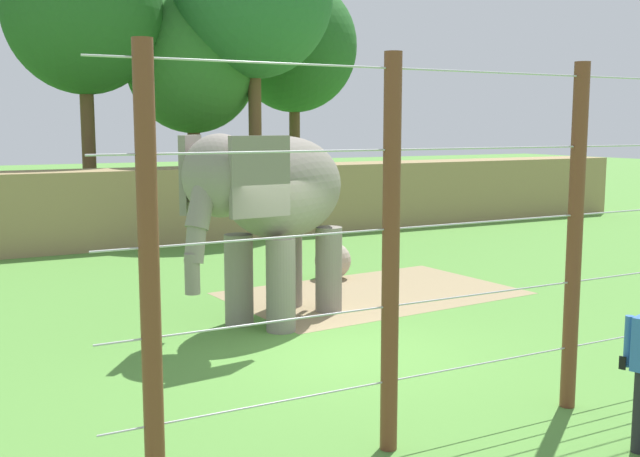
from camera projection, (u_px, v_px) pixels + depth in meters
The scene contains 9 objects.
ground_plane at pixel (336, 350), 11.48m from camera, with size 120.00×120.00×0.00m, color #518938.
dirt_patch at pixel (372, 293), 15.37m from camera, with size 5.66×3.64×0.01m, color #937F5B.
embankment_wall at pixel (135, 207), 21.57m from camera, with size 36.00×1.80×2.16m, color #997F56.
elephant at pixel (274, 198), 12.87m from camera, with size 3.97×3.17×3.26m.
enrichment_ball at pixel (333, 261), 16.80m from camera, with size 0.81×0.81×0.81m, color tan.
cable_fence at pixel (488, 247), 8.30m from camera, with size 8.47×0.18×4.10m.
tree_left_of_centre at pixel (294, 47), 30.46m from camera, with size 5.05×5.05×9.21m.
tree_behind_wall at pixel (83, 12), 23.91m from camera, with size 4.99×4.99×9.59m.
tree_far_right at pixel (192, 64), 26.06m from camera, with size 4.55×4.55×7.89m.
Camera 1 is at (-5.46, -9.70, 3.38)m, focal length 42.53 mm.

